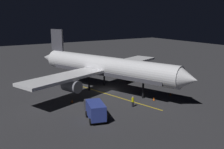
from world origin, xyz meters
TOP-DOWN VIEW (x-y plane):
  - ground_plane at (0.00, 0.00)m, footprint 180.00×180.00m
  - apron_guide_stripe at (0.93, 4.00)m, footprint 4.97×20.77m
  - airliner at (0.20, -0.56)m, footprint 34.58×36.04m
  - baggage_truck at (8.86, 11.47)m, footprint 3.70×6.28m
  - catering_truck at (-9.85, -2.62)m, footprint 5.78×4.32m
  - ground_crew_worker at (1.43, 10.47)m, footprint 0.40×0.40m
  - traffic_cone_near_left at (8.82, 3.39)m, footprint 0.50×0.50m
  - traffic_cone_near_right at (-8.05, 9.32)m, footprint 0.50×0.50m
  - traffic_cone_under_wing at (-3.54, 9.90)m, footprint 0.50×0.50m

SIDE VIEW (x-z plane):
  - ground_plane at x=0.00m, z-range -0.20..0.00m
  - apron_guide_stripe at x=0.93m, z-range 0.00..0.01m
  - traffic_cone_near_left at x=8.82m, z-range -0.03..0.52m
  - traffic_cone_near_right at x=-8.05m, z-range -0.03..0.52m
  - traffic_cone_under_wing at x=-3.54m, z-range -0.03..0.52m
  - ground_crew_worker at x=1.43m, z-range 0.02..1.76m
  - catering_truck at x=-9.85m, z-range 0.05..2.23m
  - baggage_truck at x=8.86m, z-range 0.03..2.53m
  - airliner at x=0.20m, z-range -1.19..10.16m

